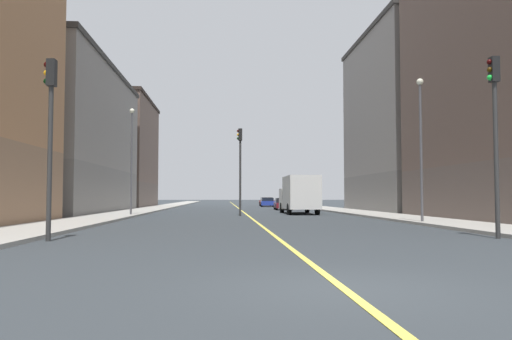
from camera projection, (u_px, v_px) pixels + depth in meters
name	position (u px, v px, depth m)	size (l,w,h in m)	color
ground_plane	(342.00, 288.00, 8.19)	(400.00, 400.00, 0.00)	#2E3438
sidewalk_left	(326.00, 209.00, 57.66)	(3.60, 168.00, 0.15)	#9E9B93
sidewalk_right	(151.00, 209.00, 56.38)	(3.60, 168.00, 0.15)	#9E9B93
lane_center_stripe	(240.00, 209.00, 57.02)	(0.16, 154.00, 0.01)	#E5D14C
building_left_mid	(414.00, 122.00, 48.90)	(9.86, 17.55, 17.15)	slate
building_right_midblock	(60.00, 139.00, 45.18)	(9.86, 24.61, 13.03)	slate
building_right_distant	(114.00, 153.00, 67.64)	(9.86, 17.77, 14.35)	brown
traffic_light_left_near	(495.00, 121.00, 17.86)	(0.40, 0.32, 6.39)	#2D2D2D
traffic_light_right_near	(50.00, 123.00, 16.85)	(0.40, 0.32, 6.03)	#2D2D2D
traffic_light_median_far	(240.00, 160.00, 38.18)	(0.40, 0.32, 6.56)	#2D2D2D
street_lamp_left_near	(421.00, 135.00, 27.15)	(0.36, 0.36, 7.64)	#4C4C51
street_lamp_right_near	(132.00, 151.00, 37.41)	(0.36, 0.36, 7.80)	#4C4C51
car_maroon	(283.00, 204.00, 55.31)	(1.93, 4.57, 1.28)	maroon
car_red	(267.00, 202.00, 77.37)	(2.01, 4.26, 1.30)	red
car_blue	(267.00, 202.00, 71.36)	(2.05, 4.24, 1.24)	#23389E
box_truck	(299.00, 194.00, 42.51)	(2.57, 7.91, 3.12)	beige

